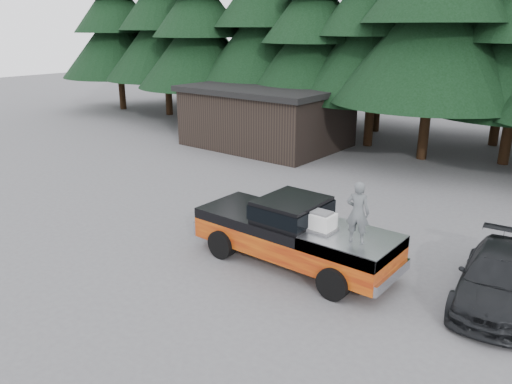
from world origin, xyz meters
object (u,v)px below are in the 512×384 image
Objects in this scene: pickup_truck at (294,242)px; parked_car at (499,278)px; air_compressor at (321,222)px; utility_building at (267,116)px; man_on_bed at (358,212)px.

parked_car is (5.04, 1.41, -0.04)m from pickup_truck.
utility_building is at bearing 133.27° from air_compressor.
parked_car is 17.73m from utility_building.
parked_car is at bearing 21.66° from air_compressor.
pickup_truck is 3.83× the size of man_on_bed.
pickup_truck is at bearing -22.27° from man_on_bed.
utility_building is (-11.67, 11.56, -0.45)m from man_on_bed.
man_on_bed is 16.43m from utility_building.
man_on_bed is 3.75m from parked_car.
parked_car is at bearing 15.59° from pickup_truck.
man_on_bed reaches higher than pickup_truck.
pickup_truck is at bearing 170.27° from air_compressor.
air_compressor is 1.20m from man_on_bed.
air_compressor is 15.62m from utility_building.
air_compressor is 0.42× the size of man_on_bed.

